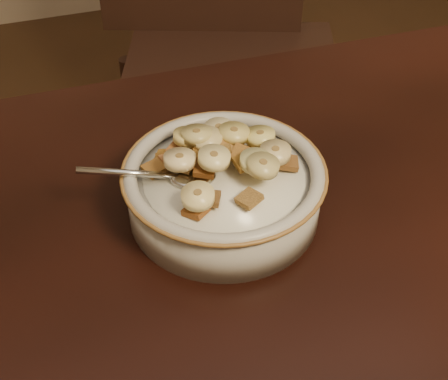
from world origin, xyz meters
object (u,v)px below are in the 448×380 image
object	(u,v)px
chair	(231,61)
spoon	(193,176)
table	(334,334)
cereal_bowl	(224,195)

from	to	relation	value
chair	spoon	distance (m)	0.75
table	chair	bearing A→B (deg)	77.78
chair	spoon	world-z (taller)	chair
table	chair	size ratio (longest dim) A/B	1.33
cereal_bowl	spoon	bearing A→B (deg)	168.35
cereal_bowl	spoon	world-z (taller)	spoon
table	chair	xyz separation A→B (m)	(0.19, 0.82, -0.20)
table	spoon	bearing A→B (deg)	116.08
spoon	table	bearing A→B (deg)	37.05
spoon	chair	bearing A→B (deg)	169.26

